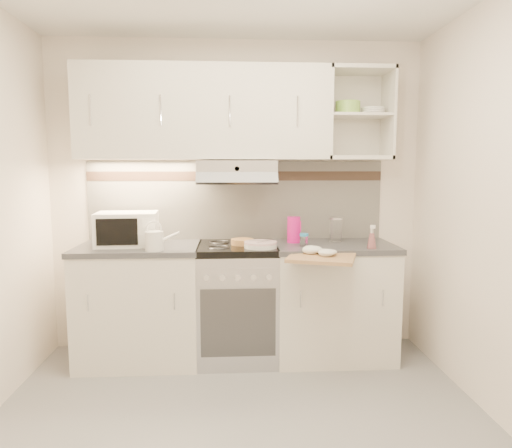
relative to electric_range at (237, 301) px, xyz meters
name	(u,v)px	position (x,y,z in m)	size (l,w,h in m)	color
ground	(241,438)	(0.00, -1.10, -0.45)	(3.00, 3.00, 0.00)	gray
room_shell	(239,144)	(0.00, -0.73, 1.18)	(3.04, 2.84, 2.52)	white
base_cabinet_left	(140,306)	(-0.75, 0.00, -0.02)	(0.90, 0.60, 0.86)	silver
worktop_left	(138,248)	(-0.75, 0.00, 0.43)	(0.92, 0.62, 0.04)	#47474C
base_cabinet_right	(332,302)	(0.75, 0.00, -0.02)	(0.90, 0.60, 0.86)	silver
worktop_right	(334,246)	(0.75, 0.00, 0.43)	(0.92, 0.62, 0.04)	#47474C
electric_range	(237,301)	(0.00, 0.00, 0.00)	(0.60, 0.60, 0.90)	#B7B7BC
microwave	(127,229)	(-0.83, 0.02, 0.58)	(0.47, 0.37, 0.25)	white
watering_can	(155,240)	(-0.58, -0.22, 0.53)	(0.25, 0.13, 0.21)	white
plate_stack	(260,245)	(0.17, -0.14, 0.47)	(0.24, 0.24, 0.05)	silver
bread_loaf	(242,242)	(0.04, 0.00, 0.47)	(0.17, 0.17, 0.04)	olive
pink_pitcher	(294,230)	(0.45, 0.08, 0.55)	(0.11, 0.10, 0.21)	#D6107E
glass_jar	(336,229)	(0.79, 0.11, 0.55)	(0.10, 0.10, 0.20)	silver
spice_jar	(304,240)	(0.50, -0.09, 0.50)	(0.07, 0.07, 0.10)	silver
spray_bottle	(372,239)	(0.98, -0.22, 0.52)	(0.07, 0.07, 0.18)	pink
cutting_board	(322,257)	(0.58, -0.40, 0.42)	(0.44, 0.40, 0.02)	#AC8254
dish_towel	(321,251)	(0.58, -0.36, 0.46)	(0.22, 0.19, 0.06)	silver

